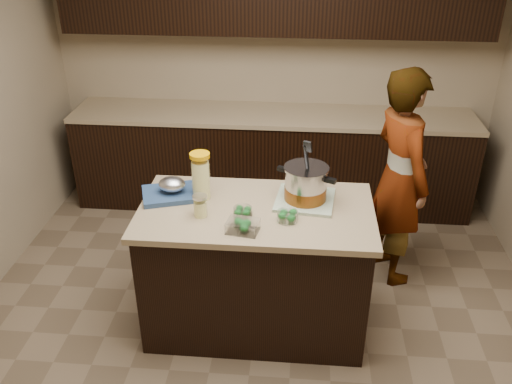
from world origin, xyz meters
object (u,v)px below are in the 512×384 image
island (256,268)px  lemonade_pitcher (201,178)px  person (399,178)px  stock_pot (306,185)px

island → lemonade_pitcher: lemonade_pitcher is taller
person → lemonade_pitcher: bearing=90.4°
island → stock_pot: size_ratio=3.68×
island → person: 1.24m
island → stock_pot: bearing=22.7°
stock_pot → lemonade_pitcher: (-0.66, -0.01, 0.03)m
person → stock_pot: bearing=106.6°
stock_pot → lemonade_pitcher: stock_pot is taller
island → stock_pot: (0.30, 0.13, 0.56)m
island → lemonade_pitcher: bearing=162.2°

